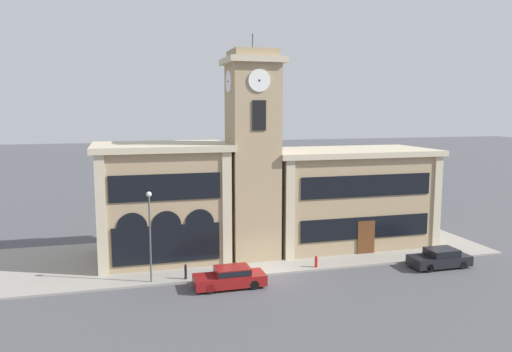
% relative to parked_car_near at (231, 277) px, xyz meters
% --- Properties ---
extents(ground_plane, '(300.00, 300.00, 0.00)m').
position_rel_parked_car_near_xyz_m(ground_plane, '(3.20, 1.56, -0.72)').
color(ground_plane, '#4C4C51').
extents(sidewalk_kerb, '(39.68, 11.92, 0.15)m').
position_rel_parked_car_near_xyz_m(sidewalk_kerb, '(3.20, 7.52, -0.65)').
color(sidewalk_kerb, gray).
rests_on(sidewalk_kerb, ground_plane).
extents(clock_tower, '(4.34, 4.34, 17.41)m').
position_rel_parked_car_near_xyz_m(clock_tower, '(3.20, 6.19, 7.44)').
color(clock_tower, tan).
rests_on(clock_tower, ground_plane).
extents(town_hall_left_wing, '(10.33, 7.81, 9.12)m').
position_rel_parked_car_near_xyz_m(town_hall_left_wing, '(-3.73, 7.89, 3.87)').
color(town_hall_left_wing, tan).
rests_on(town_hall_left_wing, ground_plane).
extents(town_hall_right_wing, '(14.42, 7.81, 8.35)m').
position_rel_parked_car_near_xyz_m(town_hall_right_wing, '(12.18, 7.90, 3.48)').
color(town_hall_right_wing, tan).
rests_on(town_hall_right_wing, ground_plane).
extents(parked_car_near, '(4.73, 1.85, 1.39)m').
position_rel_parked_car_near_xyz_m(parked_car_near, '(0.00, 0.00, 0.00)').
color(parked_car_near, maroon).
rests_on(parked_car_near, ground_plane).
extents(parked_car_mid, '(4.55, 1.90, 1.42)m').
position_rel_parked_car_near_xyz_m(parked_car_mid, '(16.06, -0.00, 0.01)').
color(parked_car_mid, black).
rests_on(parked_car_mid, ground_plane).
extents(street_lamp, '(0.36, 0.36, 6.20)m').
position_rel_parked_car_near_xyz_m(street_lamp, '(-5.03, 2.11, 3.45)').
color(street_lamp, '#4C4C51').
rests_on(street_lamp, sidewalk_kerb).
extents(bollard, '(0.18, 0.18, 1.06)m').
position_rel_parked_car_near_xyz_m(bollard, '(-2.71, 2.04, -0.06)').
color(bollard, black).
rests_on(bollard, sidewalk_kerb).
extents(fire_hydrant, '(0.22, 0.22, 0.87)m').
position_rel_parked_car_near_xyz_m(fire_hydrant, '(6.95, 2.06, -0.16)').
color(fire_hydrant, red).
rests_on(fire_hydrant, sidewalk_kerb).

